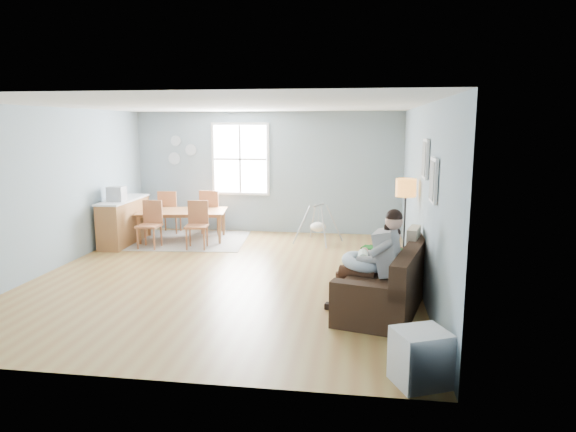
% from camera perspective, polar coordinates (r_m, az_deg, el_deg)
% --- Properties ---
extents(room, '(8.40, 9.40, 3.90)m').
position_cam_1_polar(room, '(8.10, -7.01, 10.11)').
color(room, olive).
extents(window, '(1.32, 0.08, 1.62)m').
position_cam_1_polar(window, '(11.63, -5.31, 6.31)').
color(window, white).
rests_on(window, room).
extents(pictures, '(0.05, 1.34, 0.74)m').
position_cam_1_polar(pictures, '(6.84, 15.42, 5.06)').
color(pictures, white).
rests_on(pictures, room).
extents(wall_plates, '(0.67, 0.02, 0.66)m').
position_cam_1_polar(wall_plates, '(12.03, -11.88, 7.12)').
color(wall_plates, '#95A6B3').
rests_on(wall_plates, room).
extents(sofa, '(1.38, 2.25, 0.85)m').
position_cam_1_polar(sofa, '(7.05, 11.16, -7.49)').
color(sofa, black).
rests_on(sofa, room).
extents(green_throw, '(1.15, 1.03, 0.04)m').
position_cam_1_polar(green_throw, '(7.66, 11.64, -4.23)').
color(green_throw, '#13541A').
rests_on(green_throw, sofa).
extents(beige_pillow, '(0.24, 0.49, 0.48)m').
position_cam_1_polar(beige_pillow, '(7.42, 13.76, -3.05)').
color(beige_pillow, tan).
rests_on(beige_pillow, sofa).
extents(father, '(1.03, 0.60, 1.38)m').
position_cam_1_polar(father, '(6.68, 9.67, -4.58)').
color(father, gray).
rests_on(father, sofa).
extents(nursing_pillow, '(0.73, 0.72, 0.23)m').
position_cam_1_polar(nursing_pillow, '(6.73, 8.33, -5.06)').
color(nursing_pillow, '#AEC2DA').
rests_on(nursing_pillow, father).
extents(infant, '(0.14, 0.37, 0.14)m').
position_cam_1_polar(infant, '(6.74, 8.38, -4.32)').
color(infant, silver).
rests_on(infant, nursing_pillow).
extents(toddler, '(0.56, 0.40, 0.83)m').
position_cam_1_polar(toddler, '(7.14, 10.96, -3.81)').
color(toddler, silver).
rests_on(toddler, sofa).
extents(floor_lamp, '(0.32, 0.32, 1.58)m').
position_cam_1_polar(floor_lamp, '(8.25, 12.94, 2.17)').
color(floor_lamp, black).
rests_on(floor_lamp, room).
extents(storage_cube, '(0.60, 0.58, 0.53)m').
position_cam_1_polar(storage_cube, '(5.12, 14.42, -14.99)').
color(storage_cube, silver).
rests_on(storage_cube, room).
extents(rug, '(2.79, 2.22, 0.01)m').
position_cam_1_polar(rug, '(11.09, -11.56, -2.63)').
color(rug, gray).
rests_on(rug, room).
extents(dining_table, '(1.95, 1.29, 0.63)m').
position_cam_1_polar(dining_table, '(11.03, -11.61, -1.05)').
color(dining_table, brown).
rests_on(dining_table, rug).
extents(chair_sw, '(0.43, 0.43, 0.93)m').
position_cam_1_polar(chair_sw, '(10.50, -15.00, -0.55)').
color(chair_sw, '#9C5A36').
rests_on(chair_sw, rug).
extents(chair_se, '(0.47, 0.47, 0.94)m').
position_cam_1_polar(chair_se, '(10.25, -10.04, -0.61)').
color(chair_se, '#9C5A36').
rests_on(chair_se, rug).
extents(chair_nw, '(0.47, 0.47, 0.97)m').
position_cam_1_polar(chair_nw, '(11.73, -13.09, 0.74)').
color(chair_nw, '#9C5A36').
rests_on(chair_nw, rug).
extents(chair_ne, '(0.45, 0.45, 0.99)m').
position_cam_1_polar(chair_ne, '(11.49, -8.60, 0.78)').
color(chair_ne, '#9C5A36').
rests_on(chair_ne, rug).
extents(counter, '(0.53, 1.66, 0.92)m').
position_cam_1_polar(counter, '(11.05, -17.74, -0.51)').
color(counter, brown).
rests_on(counter, room).
extents(monitor, '(0.32, 0.31, 0.29)m').
position_cam_1_polar(monitor, '(10.67, -18.54, 2.36)').
color(monitor, '#A4A4A9').
rests_on(monitor, counter).
extents(baby_swing, '(1.02, 1.03, 0.80)m').
position_cam_1_polar(baby_swing, '(10.54, 3.36, -1.12)').
color(baby_swing, '#A4A4A9').
rests_on(baby_swing, room).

